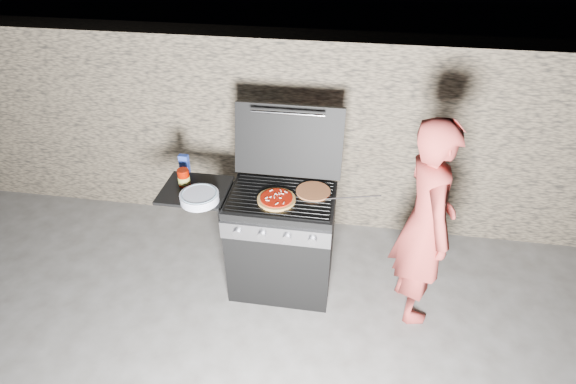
# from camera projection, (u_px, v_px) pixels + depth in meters

# --- Properties ---
(ground) EXTENTS (50.00, 50.00, 0.00)m
(ground) POSITION_uv_depth(u_px,v_px,m) (282.00, 282.00, 3.85)
(ground) COLOR #4F4B45
(stone_wall) EXTENTS (8.00, 0.35, 1.80)m
(stone_wall) POSITION_uv_depth(u_px,v_px,m) (300.00, 132.00, 4.19)
(stone_wall) COLOR gray
(stone_wall) RESTS_ON ground
(gas_grill) EXTENTS (1.34, 0.79, 0.91)m
(gas_grill) POSITION_uv_depth(u_px,v_px,m) (251.00, 239.00, 3.62)
(gas_grill) COLOR black
(gas_grill) RESTS_ON ground
(pizza_topped) EXTENTS (0.36, 0.36, 0.03)m
(pizza_topped) POSITION_uv_depth(u_px,v_px,m) (276.00, 199.00, 3.27)
(pizza_topped) COLOR #C8843C
(pizza_topped) RESTS_ON gas_grill
(pizza_plain) EXTENTS (0.33, 0.33, 0.01)m
(pizza_plain) POSITION_uv_depth(u_px,v_px,m) (313.00, 191.00, 3.36)
(pizza_plain) COLOR #C67C46
(pizza_plain) RESTS_ON gas_grill
(sauce_jar) EXTENTS (0.11, 0.11, 0.14)m
(sauce_jar) POSITION_uv_depth(u_px,v_px,m) (184.00, 177.00, 3.42)
(sauce_jar) COLOR #860F00
(sauce_jar) RESTS_ON gas_grill
(blue_carton) EXTENTS (0.08, 0.04, 0.16)m
(blue_carton) POSITION_uv_depth(u_px,v_px,m) (184.00, 164.00, 3.57)
(blue_carton) COLOR #22399A
(blue_carton) RESTS_ON gas_grill
(plate_stack) EXTENTS (0.36, 0.36, 0.07)m
(plate_stack) POSITION_uv_depth(u_px,v_px,m) (199.00, 197.00, 3.27)
(plate_stack) COLOR silver
(plate_stack) RESTS_ON gas_grill
(person) EXTENTS (0.52, 0.68, 1.66)m
(person) POSITION_uv_depth(u_px,v_px,m) (425.00, 224.00, 3.18)
(person) COLOR #B53C37
(person) RESTS_ON ground
(tongs) EXTENTS (0.39, 0.02, 0.08)m
(tongs) POSITION_uv_depth(u_px,v_px,m) (353.00, 198.00, 3.24)
(tongs) COLOR black
(tongs) RESTS_ON gas_grill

